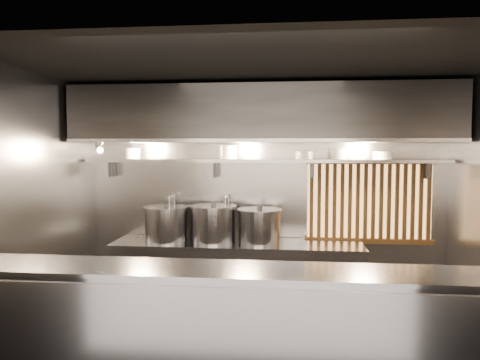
% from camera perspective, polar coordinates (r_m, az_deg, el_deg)
% --- Properties ---
extents(floor, '(4.50, 4.50, 0.00)m').
position_cam_1_polar(floor, '(4.87, 1.78, -20.84)').
color(floor, black).
rests_on(floor, ground).
extents(ceiling, '(4.50, 4.50, 0.00)m').
position_cam_1_polar(ceiling, '(4.48, 1.86, 13.71)').
color(ceiling, black).
rests_on(ceiling, wall_back).
extents(wall_back, '(4.50, 0.00, 4.50)m').
position_cam_1_polar(wall_back, '(5.95, 2.93, -2.22)').
color(wall_back, gray).
rests_on(wall_back, floor).
extents(wall_left, '(0.00, 3.00, 3.00)m').
position_cam_1_polar(wall_left, '(5.15, -24.07, -3.54)').
color(wall_left, gray).
rests_on(wall_left, floor).
extents(serving_counter, '(4.50, 0.56, 1.13)m').
position_cam_1_polar(serving_counter, '(3.76, 0.60, -19.13)').
color(serving_counter, '#949499').
rests_on(serving_counter, floor).
extents(cooking_bench, '(3.00, 0.70, 0.90)m').
position_cam_1_polar(cooking_bench, '(5.79, -0.35, -11.97)').
color(cooking_bench, '#949499').
rests_on(cooking_bench, floor).
extents(bowl_shelf, '(4.40, 0.34, 0.04)m').
position_cam_1_polar(bowl_shelf, '(5.74, 2.84, 2.36)').
color(bowl_shelf, '#949499').
rests_on(bowl_shelf, wall_back).
extents(exhaust_hood, '(4.40, 0.81, 0.65)m').
position_cam_1_polar(exhaust_hood, '(5.53, 2.72, 7.94)').
color(exhaust_hood, '#2D2D30').
rests_on(exhaust_hood, ceiling).
extents(wood_screen, '(1.56, 0.09, 1.04)m').
position_cam_1_polar(wood_screen, '(5.97, 15.47, -2.53)').
color(wood_screen, '#F1B46C').
rests_on(wood_screen, wall_back).
extents(faucet_left, '(0.04, 0.30, 0.50)m').
position_cam_1_polar(faucet_left, '(6.00, -8.19, -3.09)').
color(faucet_left, silver).
rests_on(faucet_left, wall_back).
extents(faucet_right, '(0.04, 0.30, 0.50)m').
position_cam_1_polar(faucet_right, '(5.87, -1.55, -3.21)').
color(faucet_right, silver).
rests_on(faucet_right, wall_back).
extents(heat_lamp, '(0.25, 0.35, 0.20)m').
position_cam_1_polar(heat_lamp, '(5.71, -16.88, 4.06)').
color(heat_lamp, '#949499').
rests_on(heat_lamp, exhaust_hood).
extents(pendant_bulb, '(0.09, 0.09, 0.19)m').
position_cam_1_polar(pendant_bulb, '(5.62, 1.75, 3.16)').
color(pendant_bulb, '#2D2D30').
rests_on(pendant_bulb, exhaust_hood).
extents(stock_pot_left, '(0.61, 0.61, 0.48)m').
position_cam_1_polar(stock_pot_left, '(5.69, -3.26, -5.31)').
color(stock_pot_left, '#949499').
rests_on(stock_pot_left, cooking_bench).
extents(stock_pot_mid, '(0.73, 0.73, 0.46)m').
position_cam_1_polar(stock_pot_mid, '(5.79, -8.92, -5.29)').
color(stock_pot_mid, '#949499').
rests_on(stock_pot_mid, cooking_bench).
extents(stock_pot_right, '(0.62, 0.62, 0.45)m').
position_cam_1_polar(stock_pot_right, '(5.62, 2.40, -5.60)').
color(stock_pot_right, '#949499').
rests_on(stock_pot_right, cooking_bench).
extents(bowl_stack_0, '(0.20, 0.20, 0.13)m').
position_cam_1_polar(bowl_stack_0, '(6.06, -12.92, 3.16)').
color(bowl_stack_0, silver).
rests_on(bowl_stack_0, bowl_shelf).
extents(bowl_stack_1, '(0.23, 0.23, 0.17)m').
position_cam_1_polar(bowl_stack_1, '(5.78, -1.47, 3.41)').
color(bowl_stack_1, silver).
rests_on(bowl_stack_1, bowl_shelf).
extents(bowl_stack_2, '(0.23, 0.23, 0.09)m').
position_cam_1_polar(bowl_stack_2, '(5.73, 7.85, 2.99)').
color(bowl_stack_2, silver).
rests_on(bowl_stack_2, bowl_shelf).
extents(bowl_stack_3, '(0.21, 0.21, 0.13)m').
position_cam_1_polar(bowl_stack_3, '(5.75, 11.88, 3.14)').
color(bowl_stack_3, silver).
rests_on(bowl_stack_3, bowl_shelf).
extents(bowl_stack_4, '(0.24, 0.24, 0.09)m').
position_cam_1_polar(bowl_stack_4, '(5.83, 16.94, 2.87)').
color(bowl_stack_4, silver).
rests_on(bowl_stack_4, bowl_shelf).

